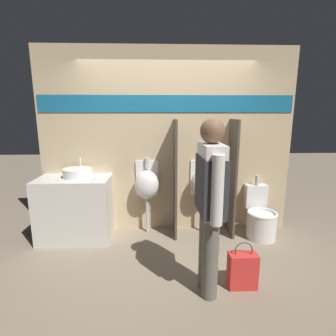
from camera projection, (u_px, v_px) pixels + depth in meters
ground_plane at (168, 245)px, 3.58m from camera, size 16.00×16.00×0.00m
display_wall at (167, 142)px, 3.88m from camera, size 3.72×0.07×2.70m
sink_counter at (75, 209)px, 3.71m from camera, size 1.00×0.59×0.90m
sink_basin at (78, 173)px, 3.66m from camera, size 0.40×0.40×0.26m
cell_phone at (93, 180)px, 3.51m from camera, size 0.07×0.14×0.01m
divider_near_counter at (175, 179)px, 3.76m from camera, size 0.03×0.43×1.69m
divider_mid at (232, 179)px, 3.79m from camera, size 0.03×0.43×1.69m
urinal_near_counter at (147, 185)px, 3.85m from camera, size 0.35×0.28×1.13m
urinal_far at (203, 184)px, 3.88m from camera, size 0.35×0.28×1.13m
toilet at (260, 218)px, 3.81m from camera, size 0.43×0.59×0.86m
person_in_vest at (210, 196)px, 2.47m from camera, size 0.23×0.61×1.74m
shopping_bag at (242, 270)px, 2.70m from camera, size 0.29×0.16×0.51m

